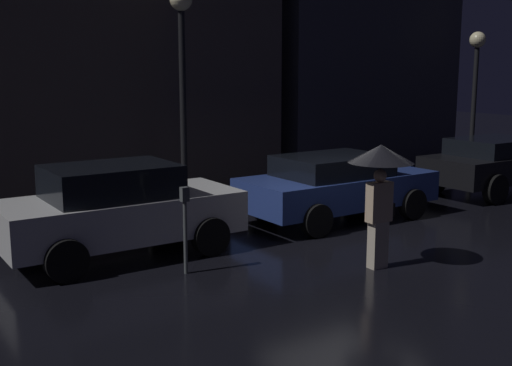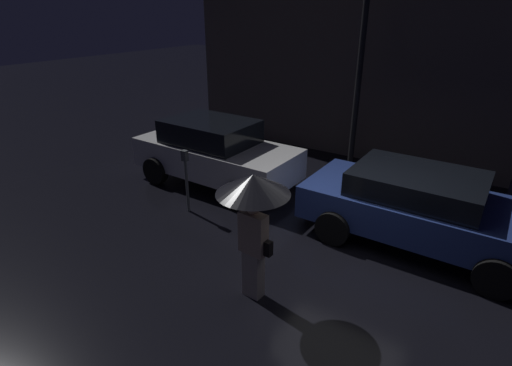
# 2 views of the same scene
# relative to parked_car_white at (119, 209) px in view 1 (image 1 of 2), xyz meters

# --- Properties ---
(ground_plane) EXTENTS (60.00, 60.00, 0.00)m
(ground_plane) POSITION_rel_parked_car_white_xyz_m (3.79, -1.39, -0.81)
(ground_plane) COLOR black
(building_facade_left) EXTENTS (9.27, 3.00, 8.75)m
(building_facade_left) POSITION_rel_parked_car_white_xyz_m (1.38, 5.11, 3.57)
(building_facade_left) COLOR #564C47
(building_facade_left) RESTS_ON ground
(parked_car_white) EXTENTS (3.99, 1.91, 1.56)m
(parked_car_white) POSITION_rel_parked_car_white_xyz_m (0.00, 0.00, 0.00)
(parked_car_white) COLOR silver
(parked_car_white) RESTS_ON ground
(parked_car_blue) EXTENTS (4.19, 2.00, 1.36)m
(parked_car_blue) POSITION_rel_parked_car_white_xyz_m (4.76, -0.06, -0.08)
(parked_car_blue) COLOR navy
(parked_car_blue) RESTS_ON ground
(parked_car_black) EXTENTS (4.06, 1.97, 1.39)m
(parked_car_black) POSITION_rel_parked_car_white_xyz_m (10.01, -0.13, -0.05)
(parked_car_black) COLOR black
(parked_car_black) RESTS_ON ground
(pedestrian_with_umbrella) EXTENTS (1.02, 1.02, 1.97)m
(pedestrian_with_umbrella) POSITION_rel_parked_car_white_xyz_m (3.11, -2.93, 0.76)
(pedestrian_with_umbrella) COLOR beige
(pedestrian_with_umbrella) RESTS_ON ground
(parking_meter) EXTENTS (0.12, 0.10, 1.36)m
(parking_meter) POSITION_rel_parked_car_white_xyz_m (0.46, -1.48, 0.03)
(parking_meter) COLOR #4C5154
(parking_meter) RESTS_ON ground
(street_lamp_near) EXTENTS (0.48, 0.48, 4.78)m
(street_lamp_near) POSITION_rel_parked_car_white_xyz_m (2.49, 2.39, 2.70)
(street_lamp_near) COLOR black
(street_lamp_near) RESTS_ON ground
(street_lamp_far) EXTENTS (0.47, 0.47, 4.16)m
(street_lamp_far) POSITION_rel_parked_car_white_xyz_m (12.15, 2.28, 2.26)
(street_lamp_far) COLOR black
(street_lamp_far) RESTS_ON ground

